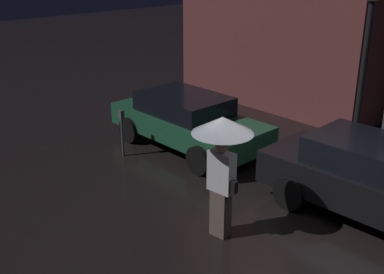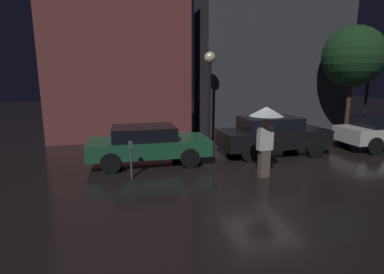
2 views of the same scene
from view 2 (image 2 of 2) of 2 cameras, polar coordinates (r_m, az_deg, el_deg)
ground_plane at (r=10.80m, az=13.33°, el=-5.46°), size 60.00×60.00×0.00m
building_facade_left at (r=15.78m, az=-13.86°, el=15.21°), size 6.75×3.00×8.38m
building_facade_right at (r=17.72m, az=14.83°, el=14.49°), size 8.08×3.00×8.22m
parked_car_green at (r=10.85m, az=-8.44°, el=-1.22°), size 4.27×1.97×1.36m
parked_car_black at (r=12.39m, az=15.05°, el=0.43°), size 4.41×1.88×1.51m
parked_car_white at (r=15.38m, az=32.67°, el=1.00°), size 4.00×1.87×1.44m
pedestrian_with_umbrella at (r=9.36m, az=13.90°, el=2.50°), size 1.03×1.03×2.20m
parking_meter at (r=9.32m, az=-11.58°, el=-3.44°), size 0.12×0.10×1.18m
street_lamp_near at (r=13.83m, az=3.40°, el=11.92°), size 0.52×0.52×4.16m
street_lamp_far at (r=17.97m, az=30.75°, el=11.38°), size 0.47×0.47×4.86m
street_tree at (r=16.75m, az=28.36°, el=13.34°), size 2.86×2.86×5.45m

